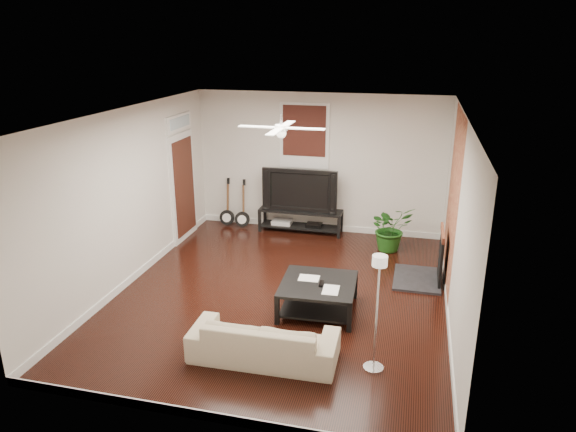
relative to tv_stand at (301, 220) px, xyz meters
name	(u,v)px	position (x,y,z in m)	size (l,w,h in m)	color
room	(282,209)	(0.32, -2.78, 1.16)	(5.01, 6.01, 2.81)	black
brick_accent	(453,201)	(2.81, -1.78, 1.16)	(0.02, 2.20, 2.80)	#9B4732
fireplace	(428,255)	(2.52, -1.78, 0.22)	(0.80, 1.10, 0.92)	black
window_back	(304,136)	(0.02, 0.19, 1.71)	(1.00, 0.06, 1.30)	#35110E
door_left	(183,177)	(-2.14, -0.88, 1.01)	(0.08, 1.00, 2.50)	white
tv_stand	(301,220)	(0.00, 0.00, 0.00)	(1.69, 0.45, 0.47)	black
tv	(301,189)	(0.00, 0.02, 0.67)	(1.52, 0.20, 0.87)	black
coffee_table	(318,296)	(0.97, -3.17, -0.01)	(1.07, 1.07, 0.45)	black
sofa	(264,339)	(0.54, -4.53, 0.03)	(1.83, 0.72, 0.53)	#C4B293
floor_lamp	(377,314)	(1.89, -4.43, 0.51)	(0.25, 0.25, 1.50)	silver
potted_plant	(390,228)	(1.84, -0.57, 0.20)	(0.78, 0.68, 0.87)	#1F5819
guitar_left	(227,203)	(-1.59, -0.03, 0.27)	(0.31, 0.22, 1.02)	black
guitar_right	(242,204)	(-1.24, -0.06, 0.27)	(0.31, 0.22, 1.02)	black
ceiling_fan	(281,128)	(0.32, -2.78, 2.36)	(1.24, 1.24, 0.32)	white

